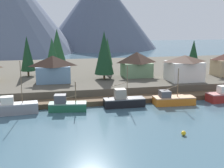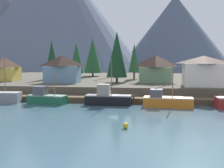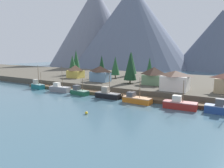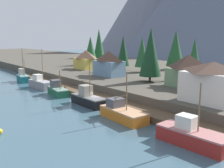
# 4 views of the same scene
# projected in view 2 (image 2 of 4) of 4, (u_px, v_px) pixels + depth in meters

# --- Properties ---
(ground_plane) EXTENTS (400.00, 400.00, 1.00)m
(ground_plane) POSITION_uv_depth(u_px,v_px,m) (123.00, 93.00, 71.93)
(ground_plane) COLOR #3D5B6B
(dock) EXTENTS (80.00, 4.00, 1.60)m
(dock) POSITION_uv_depth(u_px,v_px,m) (113.00, 99.00, 54.08)
(dock) COLOR brown
(dock) RESTS_ON ground_plane
(shoreline_bank) EXTENTS (400.00, 56.00, 2.50)m
(shoreline_bank) POSITION_uv_depth(u_px,v_px,m) (127.00, 82.00, 83.60)
(shoreline_bank) COLOR #4C473D
(shoreline_bank) RESTS_ON ground_plane
(mountain_central_peak) EXTENTS (114.26, 114.26, 76.03)m
(mountain_central_peak) POSITION_uv_depth(u_px,v_px,m) (56.00, 11.00, 182.46)
(mountain_central_peak) COLOR slate
(mountain_central_peak) RESTS_ON ground_plane
(mountain_east_peak) EXTENTS (75.47, 75.47, 48.66)m
(mountain_east_peak) POSITION_uv_depth(u_px,v_px,m) (175.00, 33.00, 187.74)
(mountain_east_peak) COLOR #4C566B
(mountain_east_peak) RESTS_ON ground_plane
(fishing_boat_green) EXTENTS (7.23, 3.44, 5.60)m
(fishing_boat_green) POSITION_uv_depth(u_px,v_px,m) (46.00, 98.00, 51.94)
(fishing_boat_green) COLOR #1E5B3D
(fishing_boat_green) RESTS_ON ground_plane
(fishing_boat_black) EXTENTS (8.01, 2.57, 8.19)m
(fishing_boat_black) POSITION_uv_depth(u_px,v_px,m) (108.00, 98.00, 50.73)
(fishing_boat_black) COLOR black
(fishing_boat_black) RESTS_ON ground_plane
(fishing_boat_orange) EXTENTS (8.34, 3.54, 7.37)m
(fishing_boat_orange) POSITION_uv_depth(u_px,v_px,m) (167.00, 101.00, 48.80)
(fishing_boat_orange) COLOR #CC6B1E
(fishing_boat_orange) RESTS_ON ground_plane
(house_green) EXTENTS (7.72, 6.05, 6.42)m
(house_green) POSITION_uv_depth(u_px,v_px,m) (155.00, 68.00, 67.48)
(house_green) COLOR #6B8E66
(house_green) RESTS_ON shoreline_bank
(house_yellow) EXTENTS (7.14, 5.54, 5.89)m
(house_yellow) POSITION_uv_depth(u_px,v_px,m) (4.00, 69.00, 73.27)
(house_yellow) COLOR gold
(house_yellow) RESTS_ON shoreline_bank
(house_blue) EXTENTS (8.16, 5.00, 6.32)m
(house_blue) POSITION_uv_depth(u_px,v_px,m) (62.00, 69.00, 67.18)
(house_blue) COLOR #6689A8
(house_blue) RESTS_ON shoreline_bank
(house_white) EXTENTS (8.27, 6.98, 6.17)m
(house_white) POSITION_uv_depth(u_px,v_px,m) (204.00, 71.00, 58.49)
(house_white) COLOR silver
(house_white) RESTS_ON shoreline_bank
(conifer_near_left) EXTENTS (3.72, 3.72, 10.47)m
(conifer_near_left) POSITION_uv_depth(u_px,v_px,m) (52.00, 57.00, 78.02)
(conifer_near_left) COLOR #4C3823
(conifer_near_left) RESTS_ON shoreline_bank
(conifer_near_right) EXTENTS (4.00, 4.00, 9.91)m
(conifer_near_right) POSITION_uv_depth(u_px,v_px,m) (76.00, 58.00, 78.54)
(conifer_near_right) COLOR #4C3823
(conifer_near_right) RESTS_ON shoreline_bank
(conifer_mid_left) EXTENTS (5.47, 5.47, 12.04)m
(conifer_mid_left) POSITION_uv_depth(u_px,v_px,m) (93.00, 55.00, 90.76)
(conifer_mid_left) COLOR #4C3823
(conifer_mid_left) RESTS_ON shoreline_bank
(conifer_back_left) EXTENTS (4.83, 4.83, 11.84)m
(conifer_back_left) POSITION_uv_depth(u_px,v_px,m) (117.00, 54.00, 66.89)
(conifer_back_left) COLOR #4C3823
(conifer_back_left) RESTS_ON shoreline_bank
(conifer_centre) EXTENTS (3.08, 3.08, 9.66)m
(conifer_centre) POSITION_uv_depth(u_px,v_px,m) (134.00, 58.00, 78.21)
(conifer_centre) COLOR #4C3823
(conifer_centre) RESTS_ON shoreline_bank
(channel_buoy) EXTENTS (0.70, 0.70, 0.70)m
(channel_buoy) POSITION_uv_depth(u_px,v_px,m) (125.00, 125.00, 33.70)
(channel_buoy) COLOR gold
(channel_buoy) RESTS_ON ground_plane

